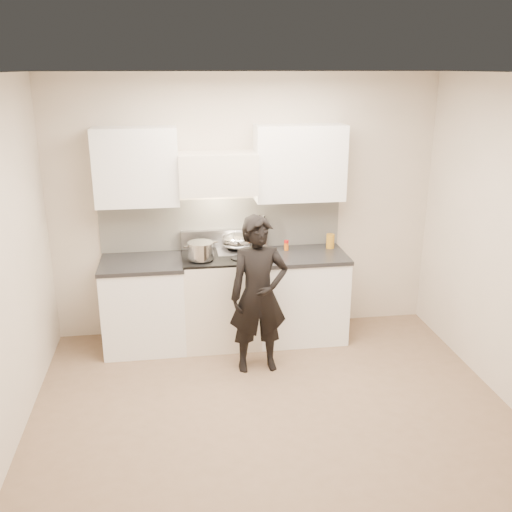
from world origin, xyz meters
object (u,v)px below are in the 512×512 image
at_px(wok, 237,241).
at_px(utensil_crock, 261,239).
at_px(stove, 221,298).
at_px(counter_right, 300,295).
at_px(person, 259,295).

height_order(wok, utensil_crock, utensil_crock).
bearing_deg(utensil_crock, stove, -153.09).
bearing_deg(counter_right, utensil_crock, 148.36).
bearing_deg(person, utensil_crock, 77.24).
relative_size(wok, utensil_crock, 1.12).
xyz_separation_m(stove, counter_right, (0.83, 0.00, -0.01)).
xyz_separation_m(stove, person, (0.29, -0.63, 0.27)).
relative_size(stove, wok, 2.42).
height_order(stove, counter_right, stove).
bearing_deg(person, wok, 96.11).
height_order(counter_right, wok, wok).
height_order(utensil_crock, person, person).
distance_m(counter_right, utensil_crock, 0.72).
xyz_separation_m(counter_right, utensil_crock, (-0.37, 0.23, 0.57)).
bearing_deg(stove, utensil_crock, 26.91).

